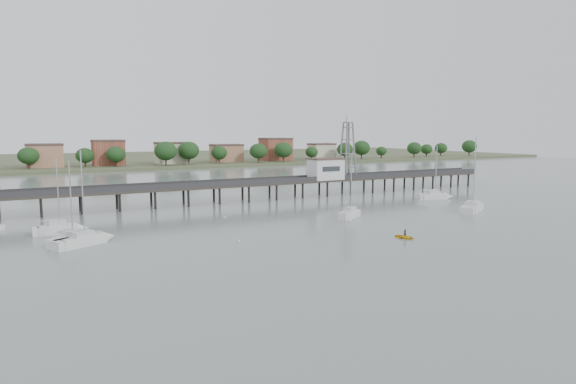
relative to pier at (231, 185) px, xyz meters
name	(u,v)px	position (x,y,z in m)	size (l,w,h in m)	color
ground_plane	(419,268)	(0.00, -60.00, -3.79)	(500.00, 500.00, 0.00)	slate
pier	(231,185)	(0.00, 0.00, 0.00)	(150.00, 5.00, 5.50)	#2D2823
pier_building	(326,169)	(25.00, 0.00, 2.87)	(8.40, 5.40, 5.30)	silver
lattice_tower	(348,150)	(31.50, 0.00, 7.31)	(3.20, 3.20, 15.50)	slate
sailboat_a	(77,238)	(-34.09, -27.30, -3.15)	(6.96, 6.61, 12.36)	silver
sailboat_c	(352,213)	(12.92, -28.43, -3.14)	(7.03, 5.20, 11.60)	silver
sailboat_b	(65,229)	(-35.18, -19.07, -3.15)	(7.49, 2.76, 12.21)	silver
sailboat_e	(438,196)	(45.27, -17.84, -3.15)	(8.34, 4.59, 13.25)	silver
sailboat_d	(474,207)	(39.33, -33.54, -3.17)	(9.97, 7.20, 16.04)	silver
sailboat_f	(91,239)	(-32.36, -28.94, -3.16)	(8.64, 6.24, 14.00)	silver
yellow_dinghy	(405,238)	(9.32, -46.96, -3.79)	(2.14, 0.62, 2.99)	yellow
dinghy_occupant	(405,238)	(9.32, -46.96, -3.79)	(0.43, 1.17, 0.28)	black
mooring_buoys	(299,219)	(2.81, -26.28, -3.71)	(80.15, 25.16, 0.39)	beige
far_shore	(114,159)	(0.36, 179.58, -2.85)	(500.00, 170.00, 10.40)	#475133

